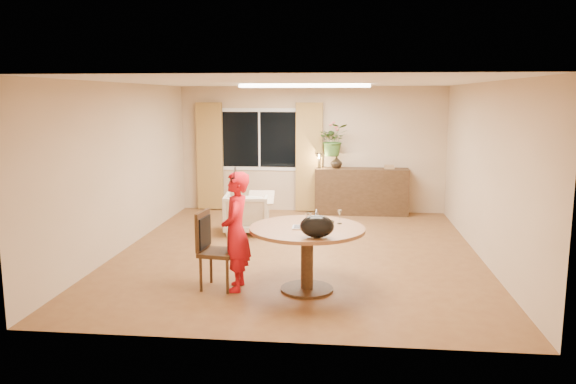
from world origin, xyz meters
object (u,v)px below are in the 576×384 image
Objects in this scene: sideboard at (361,191)px; dining_table at (307,241)px; dining_chair at (219,250)px; child at (236,231)px; armchair at (247,213)px.

dining_table is at bearing -99.36° from sideboard.
dining_chair is 0.34m from child.
sideboard is (2.06, 1.84, 0.12)m from armchair.
sideboard reaches higher than armchair.
child is at bearing -109.20° from sideboard.
dining_table is at bearing 8.95° from dining_chair.
armchair is 0.41× the size of sideboard.
dining_table is at bearing 88.22° from child.
armchair is (-1.28, 2.89, -0.28)m from dining_table.
sideboard is (1.89, 4.76, -0.02)m from dining_chair.
dining_chair is (-1.11, -0.03, -0.15)m from dining_table.
dining_table is 1.82× the size of armchair.
sideboard is at bearing 80.64° from dining_table.
dining_chair is 2.93m from armchair.
child is 0.79× the size of sideboard.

